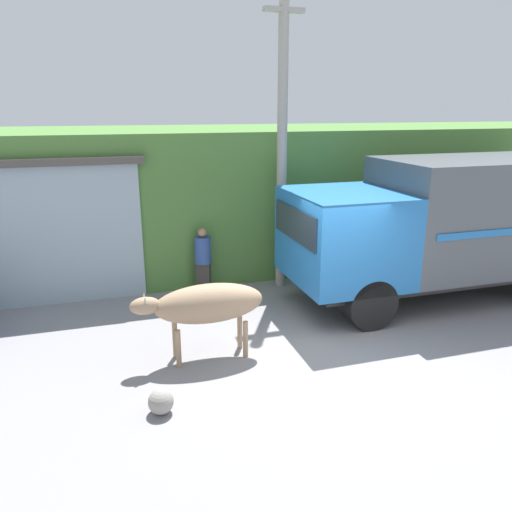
% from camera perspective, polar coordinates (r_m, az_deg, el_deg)
% --- Properties ---
extents(ground_plane, '(60.00, 60.00, 0.00)m').
position_cam_1_polar(ground_plane, '(9.38, 8.32, -10.02)').
color(ground_plane, gray).
extents(hillside_embankment, '(32.00, 5.42, 3.63)m').
position_cam_1_polar(hillside_embankment, '(14.58, -2.22, 7.30)').
color(hillside_embankment, '#4C7A38').
rests_on(hillside_embankment, ground_plane).
extents(building_backdrop, '(6.21, 2.70, 3.18)m').
position_cam_1_polar(building_backdrop, '(12.76, -26.74, 3.21)').
color(building_backdrop, '#99ADB7').
rests_on(building_backdrop, ground_plane).
extents(cargo_truck, '(7.20, 2.51, 3.12)m').
position_cam_1_polar(cargo_truck, '(11.89, 21.64, 3.59)').
color(cargo_truck, '#2D2D2D').
rests_on(cargo_truck, ground_plane).
extents(brown_cow, '(2.25, 0.67, 1.34)m').
position_cam_1_polar(brown_cow, '(8.50, -5.70, -5.51)').
color(brown_cow, '#9E7F60').
rests_on(brown_cow, ground_plane).
extents(pedestrian_on_hill, '(0.50, 0.50, 1.54)m').
position_cam_1_polar(pedestrian_on_hill, '(11.60, -6.08, -0.24)').
color(pedestrian_on_hill, '#38332D').
rests_on(pedestrian_on_hill, ground_plane).
extents(utility_pole, '(0.90, 0.23, 6.98)m').
position_cam_1_polar(utility_pole, '(11.54, 3.01, 13.77)').
color(utility_pole, '#9E998E').
rests_on(utility_pole, ground_plane).
extents(roadside_rock, '(0.36, 0.36, 0.36)m').
position_cam_1_polar(roadside_rock, '(7.48, -10.82, -16.03)').
color(roadside_rock, gray).
rests_on(roadside_rock, ground_plane).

